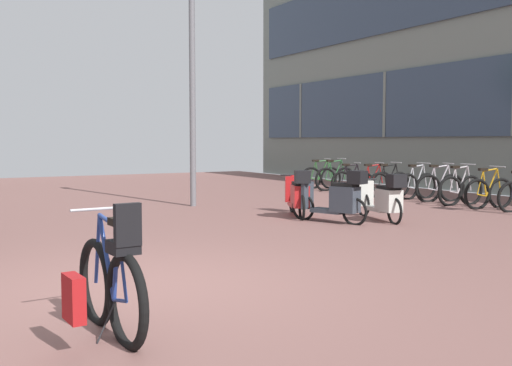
{
  "coord_description": "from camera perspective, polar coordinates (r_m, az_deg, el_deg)",
  "views": [
    {
      "loc": [
        -2.14,
        -5.87,
        1.55
      ],
      "look_at": [
        2.07,
        1.33,
        0.94
      ],
      "focal_mm": 41.38,
      "sensor_mm": 36.0,
      "label": 1
    }
  ],
  "objects": [
    {
      "name": "scooter_mid",
      "position": [
        11.88,
        4.12,
        -1.16
      ],
      "size": [
        0.96,
        1.67,
        0.99
      ],
      "color": "black",
      "rests_on": "ground"
    },
    {
      "name": "bicycle_rack_07",
      "position": [
        17.7,
        9.17,
        0.16
      ],
      "size": [
        1.22,
        0.51,
        0.92
      ],
      "color": "black",
      "rests_on": "ground"
    },
    {
      "name": "bicycle_foreground",
      "position": [
        4.86,
        -14.08,
        -9.6
      ],
      "size": [
        0.65,
        1.46,
        1.12
      ],
      "color": "black",
      "rests_on": "ground"
    },
    {
      "name": "lamp_post",
      "position": [
        13.97,
        -6.2,
        11.85
      ],
      "size": [
        0.2,
        0.52,
        6.19
      ],
      "color": "slate",
      "rests_on": "ground"
    },
    {
      "name": "bicycle_rack_06",
      "position": [
        17.2,
        11.25,
        0.04
      ],
      "size": [
        1.29,
        0.48,
        0.94
      ],
      "color": "black",
      "rests_on": "ground"
    },
    {
      "name": "scooter_near",
      "position": [
        11.51,
        12.27,
        -1.5
      ],
      "size": [
        0.72,
        1.74,
        0.95
      ],
      "color": "black",
      "rests_on": "ground"
    },
    {
      "name": "ground",
      "position": [
        7.05,
        0.98,
        -8.72
      ],
      "size": [
        21.0,
        40.0,
        0.13
      ],
      "color": "#2D1F30"
    },
    {
      "name": "bicycle_rack_05",
      "position": [
        16.52,
        12.74,
        -0.11
      ],
      "size": [
        1.38,
        0.48,
        0.98
      ],
      "color": "black",
      "rests_on": "ground"
    },
    {
      "name": "bicycle_rack_01",
      "position": [
        14.4,
        21.6,
        -0.9
      ],
      "size": [
        1.39,
        0.48,
        0.99
      ],
      "color": "black",
      "rests_on": "ground"
    },
    {
      "name": "bicycle_rack_02",
      "position": [
        14.9,
        19.15,
        -0.65
      ],
      "size": [
        1.4,
        0.48,
        1.02
      ],
      "color": "black",
      "rests_on": "ground"
    },
    {
      "name": "scooter_far",
      "position": [
        11.1,
        7.88,
        -1.5
      ],
      "size": [
        0.82,
        1.6,
        1.02
      ],
      "color": "black",
      "rests_on": "ground"
    },
    {
      "name": "bicycle_rack_09",
      "position": [
        19.0,
        6.29,
        0.53
      ],
      "size": [
        1.39,
        0.48,
        1.0
      ],
      "color": "black",
      "rests_on": "ground"
    },
    {
      "name": "bicycle_rack_03",
      "position": [
        15.56,
        17.37,
        -0.42
      ],
      "size": [
        1.39,
        0.51,
        1.01
      ],
      "color": "black",
      "rests_on": "ground"
    },
    {
      "name": "bicycle_rack_08",
      "position": [
        18.34,
        7.66,
        0.42
      ],
      "size": [
        1.44,
        0.48,
        1.03
      ],
      "color": "black",
      "rests_on": "ground"
    },
    {
      "name": "bicycle_rack_04",
      "position": [
        16.12,
        15.31,
        -0.25
      ],
      "size": [
        1.37,
        0.48,
        0.99
      ],
      "color": "black",
      "rests_on": "ground"
    }
  ]
}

